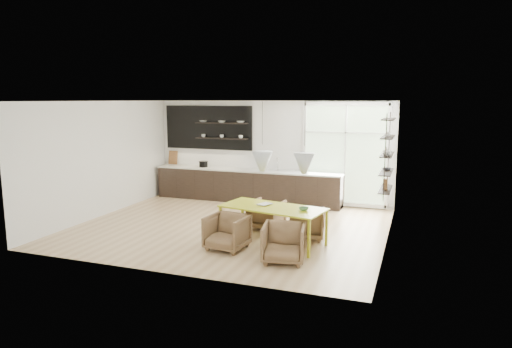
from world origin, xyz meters
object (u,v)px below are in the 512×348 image
Objects in this scene: armchair_front_left at (227,232)px; wire_stool at (226,228)px; dining_table at (273,209)px; armchair_back_left at (267,214)px; armchair_back_right at (308,223)px; armchair_front_right at (284,243)px.

wire_stool is (-0.21, 0.44, -0.06)m from armchair_front_left.
dining_table is 3.10× the size of armchair_back_left.
dining_table is 1.18m from armchair_back_left.
armchair_back_left is 1.14m from armchair_back_right.
armchair_front_right is at bearing -26.63° from wire_stool.
dining_table is 2.91× the size of armchair_front_right.
wire_stool is (-0.95, -0.22, -0.43)m from dining_table.
armchair_back_right is at bearing 76.65° from armchair_front_right.
dining_table is at bearing 47.84° from armchair_front_left.
armchair_back_left is 1.02× the size of armchair_back_right.
armchair_front_left is 1.29m from armchair_front_right.
armchair_back_right is (0.59, 0.60, -0.39)m from dining_table.
armchair_back_right is 1.83m from armchair_front_left.
dining_table is at bearing 107.87° from armchair_front_right.
armchair_front_left is (-0.27, -1.67, 0.02)m from armchair_back_left.
armchair_front_left is (-1.33, -1.26, 0.02)m from armchair_back_right.
armchair_front_right reaches higher than armchair_back_left.
dining_table reaches higher than armchair_back_right.
wire_stool is at bearing 19.37° from armchair_back_right.
armchair_back_left reaches higher than wire_stool.
armchair_front_left reaches higher than armchair_back_right.
armchair_back_right is 0.92× the size of armchair_front_right.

